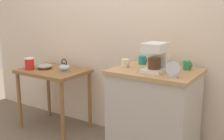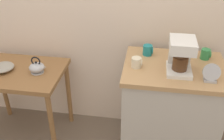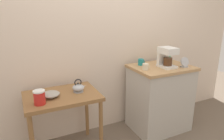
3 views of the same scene
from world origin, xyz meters
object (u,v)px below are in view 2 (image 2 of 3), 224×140
at_px(bowl_stoneware, 3,67).
at_px(mug_small_cream, 137,62).
at_px(coffee_maker, 181,54).
at_px(mug_tall_green, 206,54).
at_px(table_clock, 211,74).
at_px(teakettle, 37,67).
at_px(mug_dark_teal, 148,50).

height_order(bowl_stoneware, mug_small_cream, mug_small_cream).
height_order(coffee_maker, mug_tall_green, coffee_maker).
distance_m(bowl_stoneware, table_clock, 1.69).
bearing_deg(teakettle, coffee_maker, -3.12).
distance_m(coffee_maker, mug_small_cream, 0.33).
xyz_separation_m(mug_tall_green, table_clock, (-0.01, -0.33, 0.02)).
relative_size(coffee_maker, mug_small_cream, 3.17).
bearing_deg(bowl_stoneware, mug_small_cream, -2.27).
height_order(teakettle, mug_dark_teal, mug_dark_teal).
bearing_deg(mug_dark_teal, bowl_stoneware, -172.06).
xyz_separation_m(mug_tall_green, mug_small_cream, (-0.53, -0.22, -0.00)).
xyz_separation_m(bowl_stoneware, teakettle, (0.30, 0.02, 0.02)).
distance_m(bowl_stoneware, mug_tall_green, 1.70).
xyz_separation_m(mug_dark_teal, mug_small_cream, (-0.08, -0.22, -0.00)).
bearing_deg(mug_small_cream, coffee_maker, -0.18).
bearing_deg(mug_small_cream, teakettle, 175.79).
bearing_deg(mug_dark_teal, table_clock, -36.67).
xyz_separation_m(coffee_maker, table_clock, (0.21, -0.11, -0.08)).
bearing_deg(mug_small_cream, mug_tall_green, 22.03).
relative_size(mug_tall_green, mug_small_cream, 1.03).
height_order(coffee_maker, table_clock, coffee_maker).
distance_m(bowl_stoneware, teakettle, 0.31).
bearing_deg(coffee_maker, table_clock, -28.97).
bearing_deg(mug_dark_teal, coffee_maker, -42.33).
xyz_separation_m(coffee_maker, mug_tall_green, (0.22, 0.22, -0.10)).
height_order(teakettle, coffee_maker, coffee_maker).
distance_m(mug_tall_green, table_clock, 0.33).
height_order(bowl_stoneware, mug_dark_teal, mug_dark_teal).
xyz_separation_m(teakettle, table_clock, (1.36, -0.18, 0.17)).
bearing_deg(mug_dark_teal, mug_small_cream, -109.38).
distance_m(coffee_maker, table_clock, 0.25).
distance_m(teakettle, coffee_maker, 1.19).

